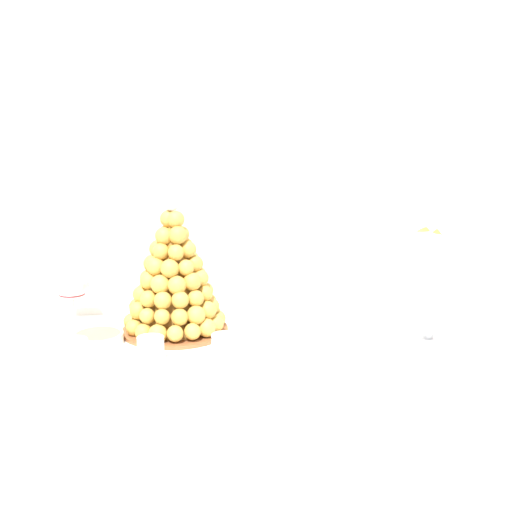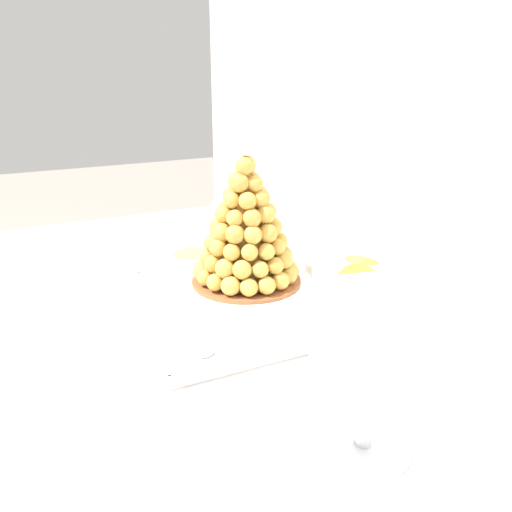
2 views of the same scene
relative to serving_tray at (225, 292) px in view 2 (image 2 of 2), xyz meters
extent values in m
cylinder|color=brown|center=(-0.57, -0.40, -0.41)|extent=(0.04, 0.04, 0.76)
cylinder|color=brown|center=(-0.57, 0.27, -0.41)|extent=(0.04, 0.04, 0.76)
cube|color=brown|center=(0.18, -0.07, -0.02)|extent=(1.63, 0.79, 0.02)
cube|color=white|center=(0.18, -0.07, -0.01)|extent=(1.69, 0.85, 0.00)
cube|color=white|center=(0.18, 0.36, -0.13)|extent=(1.69, 0.01, 0.23)
cube|color=white|center=(-0.66, -0.07, -0.13)|extent=(0.01, 0.85, 0.23)
cube|color=white|center=(0.00, 0.00, 0.00)|extent=(0.56, 0.42, 0.01)
cube|color=white|center=(0.00, -0.21, 0.01)|extent=(0.56, 0.01, 0.02)
cube|color=white|center=(0.00, 0.21, 0.01)|extent=(0.56, 0.01, 0.02)
cube|color=white|center=(-0.28, 0.00, 0.01)|extent=(0.01, 0.42, 0.02)
cube|color=white|center=(0.28, 0.00, 0.01)|extent=(0.01, 0.42, 0.02)
cylinder|color=white|center=(0.00, 0.00, 0.00)|extent=(0.38, 0.38, 0.00)
cylinder|color=brown|center=(-0.02, 0.06, 0.01)|extent=(0.22, 0.22, 0.01)
cone|color=#B17E34|center=(-0.02, 0.06, 0.13)|extent=(0.15, 0.15, 0.25)
sphere|color=gold|center=(0.07, 0.06, 0.03)|extent=(0.04, 0.04, 0.04)
sphere|color=gold|center=(0.06, 0.09, 0.03)|extent=(0.04, 0.04, 0.04)
sphere|color=gold|center=(0.04, 0.12, 0.03)|extent=(0.03, 0.03, 0.03)
sphere|color=gold|center=(0.01, 0.14, 0.03)|extent=(0.04, 0.04, 0.04)
sphere|color=gold|center=(-0.02, 0.15, 0.03)|extent=(0.04, 0.04, 0.04)
sphere|color=gold|center=(-0.05, 0.14, 0.03)|extent=(0.04, 0.04, 0.04)
sphere|color=gold|center=(-0.08, 0.12, 0.03)|extent=(0.03, 0.03, 0.03)
sphere|color=gold|center=(-0.10, 0.09, 0.03)|extent=(0.03, 0.03, 0.03)
sphere|color=gold|center=(-0.11, 0.06, 0.03)|extent=(0.04, 0.04, 0.04)
sphere|color=gold|center=(-0.10, 0.02, 0.03)|extent=(0.03, 0.03, 0.03)
sphere|color=gold|center=(-0.08, -0.01, 0.03)|extent=(0.03, 0.03, 0.03)
sphere|color=gold|center=(-0.05, -0.03, 0.03)|extent=(0.04, 0.04, 0.04)
sphere|color=gold|center=(-0.02, -0.03, 0.03)|extent=(0.03, 0.03, 0.03)
sphere|color=gold|center=(0.01, -0.03, 0.03)|extent=(0.03, 0.03, 0.03)
sphere|color=gold|center=(0.04, -0.01, 0.03)|extent=(0.04, 0.04, 0.04)
sphere|color=gold|center=(0.06, 0.02, 0.03)|extent=(0.04, 0.04, 0.04)
sphere|color=gold|center=(0.05, 0.08, 0.06)|extent=(0.03, 0.03, 0.03)
sphere|color=gold|center=(0.03, 0.11, 0.06)|extent=(0.04, 0.04, 0.04)
sphere|color=gold|center=(0.01, 0.13, 0.06)|extent=(0.04, 0.04, 0.04)
sphere|color=gold|center=(-0.03, 0.13, 0.06)|extent=(0.04, 0.04, 0.04)
sphere|color=gold|center=(-0.06, 0.12, 0.06)|extent=(0.03, 0.03, 0.03)
sphere|color=gold|center=(-0.09, 0.10, 0.06)|extent=(0.04, 0.04, 0.04)
sphere|color=gold|center=(-0.10, 0.06, 0.06)|extent=(0.03, 0.03, 0.03)
sphere|color=gold|center=(-0.09, 0.03, 0.06)|extent=(0.04, 0.04, 0.04)
sphere|color=gold|center=(-0.07, 0.00, 0.06)|extent=(0.03, 0.03, 0.03)
sphere|color=gold|center=(-0.04, -0.02, 0.06)|extent=(0.03, 0.03, 0.03)
sphere|color=gold|center=(-0.01, -0.02, 0.06)|extent=(0.03, 0.03, 0.03)
sphere|color=gold|center=(0.02, -0.01, 0.06)|extent=(0.04, 0.04, 0.04)
sphere|color=gold|center=(0.05, 0.02, 0.06)|extent=(0.04, 0.04, 0.04)
sphere|color=gold|center=(0.06, 0.05, 0.06)|extent=(0.03, 0.03, 0.03)
sphere|color=gold|center=(0.03, 0.10, 0.09)|extent=(0.03, 0.03, 0.03)
sphere|color=gold|center=(0.00, 0.12, 0.09)|extent=(0.04, 0.04, 0.04)
sphere|color=gold|center=(-0.03, 0.12, 0.09)|extent=(0.03, 0.03, 0.03)
sphere|color=gold|center=(-0.06, 0.11, 0.09)|extent=(0.03, 0.03, 0.03)
sphere|color=gold|center=(-0.08, 0.08, 0.09)|extent=(0.03, 0.03, 0.03)
sphere|color=gold|center=(-0.09, 0.04, 0.09)|extent=(0.04, 0.04, 0.04)
sphere|color=gold|center=(-0.07, 0.01, 0.09)|extent=(0.04, 0.04, 0.04)
sphere|color=gold|center=(-0.04, -0.01, 0.09)|extent=(0.04, 0.04, 0.04)
sphere|color=gold|center=(-0.01, -0.01, 0.09)|extent=(0.04, 0.04, 0.04)
sphere|color=gold|center=(0.02, 0.01, 0.09)|extent=(0.03, 0.03, 0.03)
sphere|color=gold|center=(0.04, 0.03, 0.09)|extent=(0.03, 0.03, 0.03)
sphere|color=gold|center=(0.05, 0.07, 0.09)|extent=(0.03, 0.03, 0.03)
sphere|color=gold|center=(0.01, 0.10, 0.12)|extent=(0.04, 0.04, 0.04)
sphere|color=gold|center=(-0.03, 0.11, 0.12)|extent=(0.04, 0.04, 0.04)
sphere|color=gold|center=(-0.06, 0.10, 0.12)|extent=(0.04, 0.04, 0.04)
sphere|color=gold|center=(-0.07, 0.07, 0.12)|extent=(0.03, 0.03, 0.03)
sphere|color=gold|center=(-0.07, 0.03, 0.12)|extent=(0.04, 0.04, 0.04)
sphere|color=gold|center=(-0.05, 0.01, 0.12)|extent=(0.04, 0.04, 0.04)
sphere|color=gold|center=(-0.01, 0.00, 0.12)|extent=(0.04, 0.04, 0.04)
sphere|color=gold|center=(0.02, 0.02, 0.12)|extent=(0.04, 0.04, 0.04)
sphere|color=gold|center=(0.03, 0.05, 0.12)|extent=(0.04, 0.04, 0.04)
sphere|color=gold|center=(0.03, 0.08, 0.12)|extent=(0.04, 0.04, 0.04)
sphere|color=gold|center=(-0.01, 0.10, 0.15)|extent=(0.04, 0.04, 0.04)
sphere|color=gold|center=(-0.05, 0.09, 0.15)|extent=(0.04, 0.04, 0.04)
sphere|color=gold|center=(-0.06, 0.06, 0.15)|extent=(0.04, 0.04, 0.04)
sphere|color=gold|center=(-0.06, 0.03, 0.15)|extent=(0.04, 0.04, 0.04)
sphere|color=gold|center=(-0.03, 0.01, 0.15)|extent=(0.04, 0.04, 0.04)
sphere|color=gold|center=(0.01, 0.02, 0.15)|extent=(0.03, 0.03, 0.03)
sphere|color=gold|center=(0.02, 0.05, 0.15)|extent=(0.04, 0.04, 0.04)
sphere|color=gold|center=(0.02, 0.08, 0.15)|extent=(0.04, 0.04, 0.04)
sphere|color=gold|center=(-0.03, 0.09, 0.18)|extent=(0.04, 0.04, 0.04)
sphere|color=gold|center=(-0.05, 0.07, 0.18)|extent=(0.04, 0.04, 0.04)
sphere|color=gold|center=(-0.04, 0.04, 0.18)|extent=(0.03, 0.03, 0.03)
sphere|color=gold|center=(-0.01, 0.02, 0.18)|extent=(0.03, 0.03, 0.03)
sphere|color=gold|center=(0.01, 0.05, 0.18)|extent=(0.03, 0.03, 0.03)
sphere|color=gold|center=(0.00, 0.08, 0.18)|extent=(0.04, 0.04, 0.04)
sphere|color=gold|center=(-0.03, 0.07, 0.21)|extent=(0.04, 0.04, 0.04)
sphere|color=gold|center=(-0.04, 0.05, 0.21)|extent=(0.04, 0.04, 0.04)
sphere|color=gold|center=(-0.01, 0.04, 0.21)|extent=(0.04, 0.04, 0.04)
sphere|color=gold|center=(0.00, 0.07, 0.21)|extent=(0.03, 0.03, 0.03)
sphere|color=gold|center=(-0.03, 0.06, 0.24)|extent=(0.04, 0.04, 0.04)
sphere|color=gold|center=(-0.01, 0.05, 0.24)|extent=(0.04, 0.04, 0.04)
sphere|color=white|center=(-0.02, 0.06, 0.28)|extent=(0.03, 0.03, 0.03)
cylinder|color=silver|center=(-0.21, -0.12, 0.03)|extent=(0.06, 0.06, 0.05)
cylinder|color=brown|center=(-0.21, -0.12, 0.01)|extent=(0.05, 0.05, 0.02)
cylinder|color=#8C603D|center=(-0.21, -0.12, 0.03)|extent=(0.05, 0.05, 0.02)
sphere|color=brown|center=(-0.20, -0.12, 0.05)|extent=(0.02, 0.02, 0.02)
cylinder|color=silver|center=(-0.06, -0.12, 0.03)|extent=(0.05, 0.05, 0.05)
cylinder|color=brown|center=(-0.06, -0.12, 0.01)|extent=(0.04, 0.04, 0.02)
cylinder|color=#8C603D|center=(-0.06, -0.12, 0.03)|extent=(0.04, 0.04, 0.02)
sphere|color=brown|center=(-0.06, -0.13, 0.05)|extent=(0.01, 0.01, 0.01)
cylinder|color=silver|center=(0.07, -0.12, 0.03)|extent=(0.05, 0.05, 0.05)
cylinder|color=brown|center=(0.07, -0.12, 0.01)|extent=(0.05, 0.05, 0.02)
cylinder|color=#8C603D|center=(0.07, -0.12, 0.03)|extent=(0.05, 0.05, 0.02)
sphere|color=brown|center=(0.07, -0.12, 0.04)|extent=(0.01, 0.01, 0.01)
cylinder|color=silver|center=(0.20, -0.13, 0.03)|extent=(0.05, 0.05, 0.06)
cylinder|color=brown|center=(0.20, -0.13, 0.02)|extent=(0.05, 0.05, 0.02)
cylinder|color=#8C603D|center=(0.20, -0.13, 0.04)|extent=(0.05, 0.05, 0.02)
sphere|color=brown|center=(0.20, -0.12, 0.05)|extent=(0.01, 0.01, 0.01)
cylinder|color=white|center=(-0.17, 0.00, 0.01)|extent=(0.10, 0.10, 0.02)
cylinder|color=#F2CC59|center=(-0.17, 0.00, 0.02)|extent=(0.09, 0.09, 0.00)
cylinder|color=white|center=(0.50, -0.04, 0.00)|extent=(0.12, 0.12, 0.01)
cylinder|color=white|center=(0.50, -0.04, 0.04)|extent=(0.02, 0.02, 0.07)
cylinder|color=white|center=(0.50, -0.04, 0.15)|extent=(0.14, 0.14, 0.15)
cylinder|color=#D199D8|center=(0.52, -0.04, 0.09)|extent=(0.06, 0.05, 0.06)
cylinder|color=#9ED860|center=(0.49, -0.01, 0.09)|extent=(0.05, 0.06, 0.04)
cylinder|color=pink|center=(0.49, -0.05, 0.09)|extent=(0.05, 0.05, 0.05)
cylinder|color=yellow|center=(0.52, -0.01, 0.12)|extent=(0.06, 0.05, 0.04)
cylinder|color=yellow|center=(0.49, -0.03, 0.12)|extent=(0.05, 0.06, 0.03)
cylinder|color=#D199D8|center=(0.49, -0.05, 0.12)|extent=(0.06, 0.05, 0.05)
cylinder|color=#D199D8|center=(0.51, -0.05, 0.12)|extent=(0.06, 0.05, 0.06)
cylinder|color=#F9A54C|center=(0.51, -0.01, 0.14)|extent=(0.06, 0.06, 0.06)
cylinder|color=#D199D8|center=(0.49, -0.04, 0.14)|extent=(0.06, 0.05, 0.05)
cylinder|color=#72B2E0|center=(0.52, -0.06, 0.14)|extent=(0.05, 0.05, 0.05)
cylinder|color=brown|center=(0.48, -0.01, 0.16)|extent=(0.06, 0.06, 0.05)
cylinder|color=brown|center=(0.48, -0.04, 0.16)|extent=(0.05, 0.05, 0.05)
cylinder|color=#72B2E0|center=(0.51, -0.05, 0.16)|extent=(0.06, 0.05, 0.06)
cylinder|color=yellow|center=(0.52, -0.03, 0.16)|extent=(0.06, 0.05, 0.06)
cylinder|color=#9ED860|center=(0.48, -0.01, 0.19)|extent=(0.05, 0.05, 0.05)
cylinder|color=#D199D8|center=(0.48, -0.07, 0.19)|extent=(0.06, 0.05, 0.06)
cylinder|color=#F9A54C|center=(0.51, -0.05, 0.19)|extent=(0.07, 0.05, 0.07)
cylinder|color=#E54C47|center=(0.52, -0.01, 0.19)|extent=(0.05, 0.05, 0.04)
cylinder|color=yellow|center=(0.47, -0.03, 0.21)|extent=(0.07, 0.05, 0.07)
cylinder|color=yellow|center=(0.51, -0.06, 0.21)|extent=(0.06, 0.06, 0.06)
cylinder|color=#72B2E0|center=(0.53, -0.02, 0.21)|extent=(0.05, 0.05, 0.03)
cylinder|color=silver|center=(-0.24, 0.11, 0.00)|extent=(0.06, 0.06, 0.00)
cylinder|color=silver|center=(-0.24, 0.11, 0.04)|extent=(0.01, 0.01, 0.07)
sphere|color=silver|center=(-0.24, 0.11, 0.11)|extent=(0.08, 0.08, 0.08)
cylinder|color=maroon|center=(-0.24, 0.11, 0.09)|extent=(0.05, 0.05, 0.03)
camera|label=1|loc=(-0.01, -1.33, 0.48)|focal=48.20mm
camera|label=2|loc=(0.94, -0.40, 0.44)|focal=39.16mm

